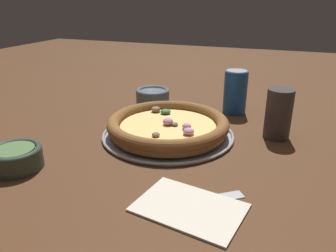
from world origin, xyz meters
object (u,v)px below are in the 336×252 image
(pizza_tray, at_px, (168,134))
(napkin, at_px, (189,207))
(bowl_far, at_px, (16,157))
(bowl_near, at_px, (153,97))
(fork, at_px, (198,201))
(pizza, at_px, (168,125))
(drinking_cup, at_px, (279,114))
(beverage_can, at_px, (235,92))

(pizza_tray, bearing_deg, napkin, -62.47)
(pizza_tray, xyz_separation_m, bowl_far, (-0.22, -0.26, 0.02))
(bowl_near, bearing_deg, fork, -58.43)
(pizza_tray, relative_size, fork, 2.02)
(pizza, distance_m, bowl_near, 0.24)
(pizza, xyz_separation_m, bowl_far, (-0.22, -0.26, -0.00))
(bowl_far, xyz_separation_m, fork, (0.37, 0.02, -0.02))
(napkin, bearing_deg, fork, 69.60)
(pizza, xyz_separation_m, drinking_cup, (0.25, 0.09, 0.03))
(pizza, bearing_deg, pizza_tray, -96.72)
(drinking_cup, bearing_deg, napkin, -107.45)
(pizza, relative_size, beverage_can, 2.36)
(pizza_tray, relative_size, bowl_far, 3.12)
(drinking_cup, relative_size, fork, 0.76)
(pizza_tray, xyz_separation_m, beverage_can, (0.12, 0.23, 0.06))
(pizza, relative_size, drinking_cup, 2.45)
(bowl_far, height_order, fork, bowl_far)
(bowl_near, distance_m, fork, 0.52)
(drinking_cup, bearing_deg, beverage_can, 131.27)
(bowl_near, distance_m, drinking_cup, 0.40)
(beverage_can, bearing_deg, pizza, -117.17)
(napkin, height_order, fork, napkin)
(bowl_far, bearing_deg, pizza_tray, 48.90)
(drinking_cup, distance_m, fork, 0.35)
(beverage_can, bearing_deg, fork, -86.80)
(pizza_tray, relative_size, bowl_near, 3.10)
(pizza, relative_size, fork, 1.85)
(pizza_tray, relative_size, pizza, 1.09)
(fork, relative_size, beverage_can, 1.27)
(napkin, relative_size, fork, 1.17)
(bowl_near, xyz_separation_m, beverage_can, (0.25, 0.02, 0.03))
(pizza_tray, distance_m, drinking_cup, 0.27)
(pizza, xyz_separation_m, fork, (0.14, -0.24, -0.03))
(beverage_can, bearing_deg, bowl_far, -125.06)
(pizza, bearing_deg, fork, -58.88)
(bowl_far, bearing_deg, drinking_cup, 36.06)
(bowl_far, bearing_deg, bowl_near, 78.56)
(bowl_far, height_order, drinking_cup, drinking_cup)
(pizza_tray, xyz_separation_m, napkin, (0.14, -0.26, -0.00))
(bowl_near, relative_size, beverage_can, 0.83)
(napkin, bearing_deg, pizza_tray, 117.53)
(bowl_far, relative_size, napkin, 0.55)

